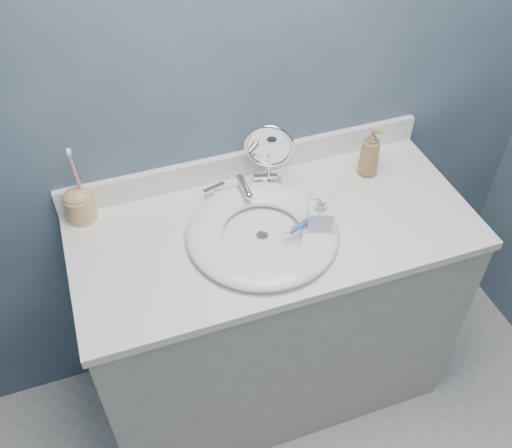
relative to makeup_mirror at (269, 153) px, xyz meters
name	(u,v)px	position (x,y,z in m)	size (l,w,h in m)	color
back_wall	(244,87)	(-0.05, 0.09, 0.19)	(2.20, 0.02, 2.40)	#405361
vanity_cabinet	(272,316)	(-0.05, -0.19, -0.58)	(1.20, 0.55, 0.85)	#B6B3A6
countertop	(274,230)	(-0.05, -0.19, -0.14)	(1.22, 0.57, 0.03)	white
backsplash	(247,163)	(-0.05, 0.07, -0.08)	(1.22, 0.02, 0.09)	white
basin	(262,232)	(-0.10, -0.22, -0.11)	(0.45, 0.45, 0.04)	white
drain	(262,236)	(-0.10, -0.22, -0.12)	(0.04, 0.04, 0.01)	silver
faucet	(241,188)	(-0.10, -0.02, -0.10)	(0.25, 0.13, 0.07)	silver
makeup_mirror	(269,153)	(0.00, 0.00, 0.00)	(0.15, 0.09, 0.23)	silver
soap_bottle_amber	(370,152)	(0.33, -0.05, -0.04)	(0.07, 0.07, 0.18)	olive
soap_bottle_clear	(320,214)	(0.06, -0.26, -0.05)	(0.07, 0.07, 0.16)	silver
toothbrush_holder	(79,203)	(-0.59, 0.04, -0.07)	(0.09, 0.09, 0.26)	tan
toothbrush_lying	(308,221)	(0.03, -0.24, -0.08)	(0.17, 0.07, 0.02)	#3671C1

